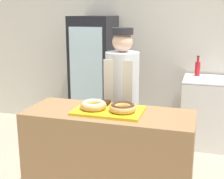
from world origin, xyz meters
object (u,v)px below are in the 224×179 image
at_px(donut_chocolate_glaze, 123,107).
at_px(brownie_back_left, 104,103).
at_px(chest_freezer, 220,113).
at_px(serving_tray, 109,111).
at_px(brownie_back_right, 122,104).
at_px(donut_light_glaze, 93,105).
at_px(baker_person, 122,100).
at_px(bottle_red, 198,68).
at_px(beverage_fridge, 94,76).

bearing_deg(donut_chocolate_glaze, brownie_back_left, 143.56).
bearing_deg(chest_freezer, donut_chocolate_glaze, -116.94).
height_order(serving_tray, brownie_back_right, brownie_back_right).
bearing_deg(donut_light_glaze, brownie_back_left, 74.01).
distance_m(baker_person, bottle_red, 1.49).
xyz_separation_m(brownie_back_right, bottle_red, (0.61, 1.78, 0.06)).
bearing_deg(brownie_back_right, chest_freezer, 59.50).
distance_m(brownie_back_left, baker_person, 0.51).
xyz_separation_m(donut_light_glaze, brownie_back_left, (0.05, 0.16, -0.02)).
bearing_deg(beverage_fridge, brownie_back_left, -67.13).
bearing_deg(brownie_back_right, serving_tray, -122.29).
relative_size(brownie_back_left, brownie_back_right, 1.00).
height_order(beverage_fridge, chest_freezer, beverage_fridge).
relative_size(serving_tray, baker_person, 0.37).
bearing_deg(brownie_back_right, donut_chocolate_glaze, -74.01).
bearing_deg(baker_person, bottle_red, 59.92).
relative_size(donut_light_glaze, chest_freezer, 0.23).
bearing_deg(donut_light_glaze, baker_person, 82.43).
height_order(brownie_back_right, bottle_red, bottle_red).
distance_m(serving_tray, brownie_back_right, 0.16).
distance_m(donut_chocolate_glaze, bottle_red, 2.02).
bearing_deg(beverage_fridge, brownie_back_right, -62.05).
height_order(donut_chocolate_glaze, chest_freezer, donut_chocolate_glaze).
height_order(donut_light_glaze, brownie_back_left, donut_light_glaze).
distance_m(serving_tray, donut_light_glaze, 0.14).
bearing_deg(donut_chocolate_glaze, donut_light_glaze, 180.00).
bearing_deg(serving_tray, donut_chocolate_glaze, -10.71).
relative_size(serving_tray, bottle_red, 2.17).
relative_size(beverage_fridge, bottle_red, 6.23).
distance_m(brownie_back_right, bottle_red, 1.88).
height_order(donut_chocolate_glaze, bottle_red, bottle_red).
bearing_deg(bottle_red, serving_tray, -110.02).
bearing_deg(brownie_back_right, beverage_fridge, 117.95).
bearing_deg(brownie_back_right, baker_person, 105.11).
height_order(donut_chocolate_glaze, brownie_back_right, donut_chocolate_glaze).
bearing_deg(serving_tray, baker_person, 94.20).
height_order(donut_light_glaze, baker_person, baker_person).
distance_m(donut_light_glaze, beverage_fridge, 1.87).
xyz_separation_m(baker_person, chest_freezer, (1.08, 1.11, -0.39)).
xyz_separation_m(serving_tray, chest_freezer, (1.03, 1.74, -0.47)).
relative_size(donut_light_glaze, beverage_fridge, 0.14).
bearing_deg(beverage_fridge, baker_person, -57.08).
bearing_deg(serving_tray, bottle_red, 69.98).
height_order(donut_light_glaze, chest_freezer, donut_light_glaze).
relative_size(donut_chocolate_glaze, brownie_back_left, 2.35).
relative_size(donut_chocolate_glaze, beverage_fridge, 0.14).
bearing_deg(donut_light_glaze, bottle_red, 66.81).
relative_size(serving_tray, donut_light_glaze, 2.57).
height_order(donut_light_glaze, bottle_red, bottle_red).
height_order(donut_light_glaze, donut_chocolate_glaze, same).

